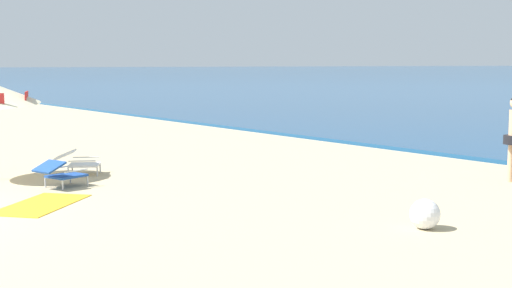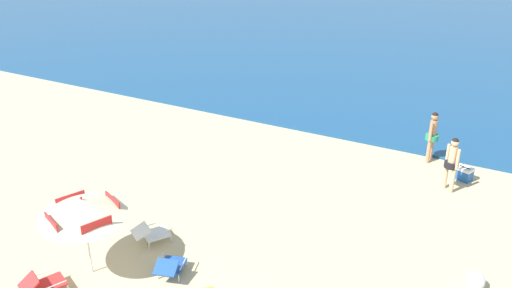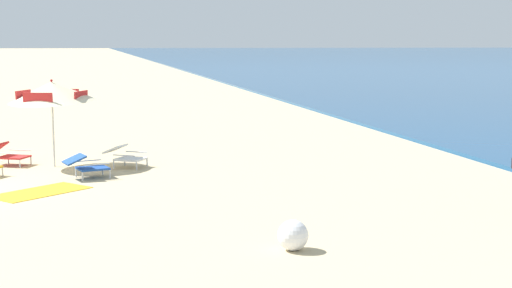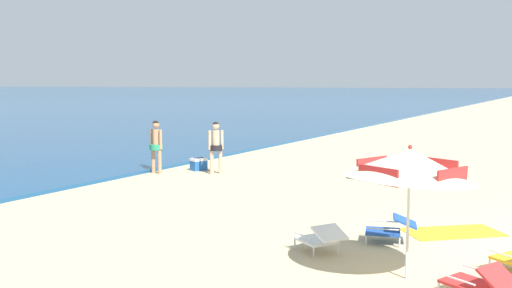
# 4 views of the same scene
# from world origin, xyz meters

# --- Properties ---
(beach_umbrella_striped_main) EXTENTS (2.69, 2.69, 1.97)m
(beach_umbrella_striped_main) POSITION_xyz_m (-2.46, 2.84, 1.69)
(beach_umbrella_striped_main) COLOR silver
(beach_umbrella_striped_main) RESTS_ON ground
(lounge_chair_under_umbrella) EXTENTS (0.76, 0.99, 0.51)m
(lounge_chair_under_umbrella) POSITION_xyz_m (-0.80, 3.56, 0.28)
(lounge_chair_under_umbrella) COLOR #1E4799
(lounge_chair_under_umbrella) RESTS_ON ground
(lounge_chair_beside_umbrella) EXTENTS (0.85, 1.03, 0.53)m
(lounge_chair_beside_umbrella) POSITION_xyz_m (-2.84, 1.81, 0.27)
(lounge_chair_beside_umbrella) COLOR red
(lounge_chair_beside_umbrella) RESTS_ON ground
(lounge_chair_facing_sea) EXTENTS (0.91, 1.02, 0.51)m
(lounge_chair_facing_sea) POSITION_xyz_m (-1.99, 4.40, 0.28)
(lounge_chair_facing_sea) COLOR white
(lounge_chair_facing_sea) RESTS_ON ground
(beach_ball) EXTENTS (0.42, 0.42, 0.42)m
(beach_ball) POSITION_xyz_m (5.28, 6.30, 0.21)
(beach_ball) COLOR white
(beach_ball) RESTS_ON ground
(beach_towel) EXTENTS (1.85, 1.95, 0.01)m
(beach_towel) POSITION_xyz_m (0.49, 2.72, 0.01)
(beach_towel) COLOR gold
(beach_towel) RESTS_ON ground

